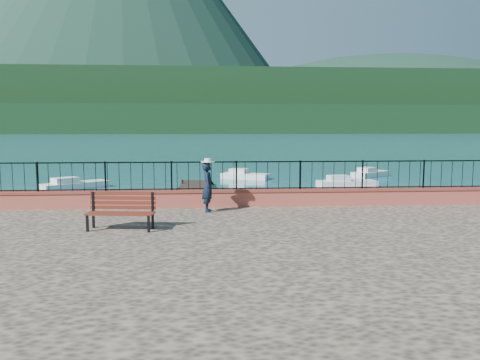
{
  "coord_description": "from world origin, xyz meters",
  "views": [
    {
      "loc": [
        -1.31,
        -12.13,
        3.89
      ],
      "look_at": [
        -0.3,
        2.0,
        2.3
      ],
      "focal_mm": 35.0,
      "sensor_mm": 36.0,
      "label": 1
    }
  ],
  "objects": [
    {
      "name": "hat",
      "position": [
        -1.28,
        2.73,
        2.86
      ],
      "size": [
        0.44,
        0.44,
        0.12
      ],
      "primitive_type": "cylinder",
      "color": "silver",
      "rests_on": "person"
    },
    {
      "name": "boat_0",
      "position": [
        -5.78,
        9.66,
        0.4
      ],
      "size": [
        4.18,
        3.03,
        0.8
      ],
      "primitive_type": "cube",
      "rotation": [
        0.0,
        0.0,
        0.48
      ],
      "color": "silver",
      "rests_on": "ground"
    },
    {
      "name": "boat_1",
      "position": [
        0.91,
        9.38,
        0.4
      ],
      "size": [
        3.37,
        3.23,
        0.8
      ],
      "primitive_type": "cube",
      "rotation": [
        0.0,
        0.0,
        -0.74
      ],
      "color": "silver",
      "rests_on": "ground"
    },
    {
      "name": "boat_4",
      "position": [
        1.62,
        23.14,
        0.4
      ],
      "size": [
        3.8,
        2.7,
        0.8
      ],
      "primitive_type": "cube",
      "rotation": [
        0.0,
        0.0,
        -0.44
      ],
      "color": "silver",
      "rests_on": "ground"
    },
    {
      "name": "park_bench",
      "position": [
        -3.58,
        0.21,
        1.5
      ],
      "size": [
        1.83,
        0.79,
        0.98
      ],
      "rotation": [
        0.0,
        0.0,
        -0.12
      ],
      "color": "black",
      "rests_on": "promenade"
    },
    {
      "name": "ground",
      "position": [
        0.0,
        0.0,
        0.0
      ],
      "size": [
        2000.0,
        2000.0,
        0.0
      ],
      "primitive_type": "plane",
      "color": "#19596B",
      "rests_on": "ground"
    },
    {
      "name": "far_forest",
      "position": [
        0.0,
        300.0,
        9.0
      ],
      "size": [
        900.0,
        60.0,
        18.0
      ],
      "primitive_type": "cube",
      "color": "black",
      "rests_on": "ground"
    },
    {
      "name": "parapet",
      "position": [
        0.0,
        3.7,
        1.49
      ],
      "size": [
        28.0,
        0.46,
        0.58
      ],
      "primitive_type": "cube",
      "color": "#A33E3B",
      "rests_on": "promenade"
    },
    {
      "name": "foothills",
      "position": [
        0.0,
        360.0,
        22.0
      ],
      "size": [
        900.0,
        120.0,
        44.0
      ],
      "primitive_type": "cube",
      "color": "black",
      "rests_on": "ground"
    },
    {
      "name": "person",
      "position": [
        -1.28,
        2.73,
        2.0
      ],
      "size": [
        0.41,
        0.6,
        1.6
      ],
      "primitive_type": "imported",
      "rotation": [
        0.0,
        0.0,
        1.52
      ],
      "color": "black",
      "rests_on": "promenade"
    },
    {
      "name": "boat_5",
      "position": [
        11.69,
        23.97,
        0.4
      ],
      "size": [
        3.63,
        3.2,
        0.8
      ],
      "primitive_type": "cube",
      "rotation": [
        0.0,
        0.0,
        0.65
      ],
      "color": "silver",
      "rests_on": "ground"
    },
    {
      "name": "railing",
      "position": [
        0.0,
        3.7,
        2.25
      ],
      "size": [
        27.0,
        0.05,
        0.95
      ],
      "primitive_type": "cube",
      "color": "black",
      "rests_on": "parapet"
    },
    {
      "name": "companion_hill",
      "position": [
        220.0,
        560.0,
        0.0
      ],
      "size": [
        448.0,
        384.0,
        180.0
      ],
      "primitive_type": "ellipsoid",
      "color": "#142D23",
      "rests_on": "ground"
    },
    {
      "name": "boat_3",
      "position": [
        -9.7,
        18.11,
        0.4
      ],
      "size": [
        4.04,
        3.73,
        0.8
      ],
      "primitive_type": "cube",
      "rotation": [
        0.0,
        0.0,
        0.71
      ],
      "color": "silver",
      "rests_on": "ground"
    },
    {
      "name": "dock",
      "position": [
        -2.0,
        12.0,
        0.15
      ],
      "size": [
        2.0,
        16.0,
        0.3
      ],
      "primitive_type": "cube",
      "color": "#2D231C",
      "rests_on": "ground"
    },
    {
      "name": "boat_2",
      "position": [
        7.88,
        17.81,
        0.4
      ],
      "size": [
        3.92,
        1.64,
        0.8
      ],
      "primitive_type": "cube",
      "rotation": [
        0.0,
        0.0,
        0.09
      ],
      "color": "silver",
      "rests_on": "ground"
    }
  ]
}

